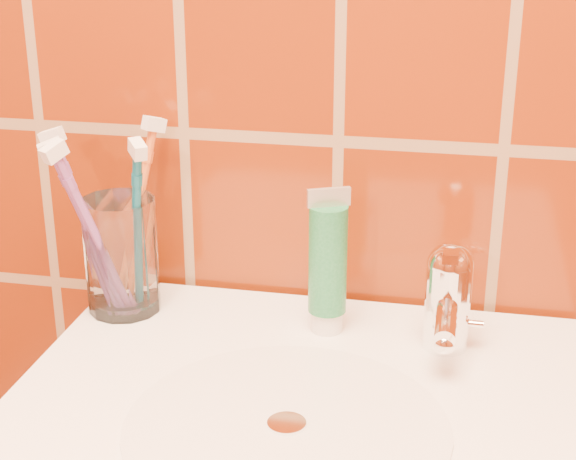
# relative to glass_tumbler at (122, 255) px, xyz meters

# --- Properties ---
(glass_tumbler) EXTENTS (0.10, 0.10, 0.14)m
(glass_tumbler) POSITION_rel_glass_tumbler_xyz_m (0.00, 0.00, 0.00)
(glass_tumbler) COLOR white
(glass_tumbler) RESTS_ON pedestal_sink
(toothpaste_tube) EXTENTS (0.05, 0.04, 0.17)m
(toothpaste_tube) POSITION_rel_glass_tumbler_xyz_m (0.24, -0.01, 0.01)
(toothpaste_tube) COLOR white
(toothpaste_tube) RESTS_ON pedestal_sink
(faucet) EXTENTS (0.05, 0.11, 0.12)m
(faucet) POSITION_rel_glass_tumbler_xyz_m (0.37, -0.02, -0.00)
(faucet) COLOR white
(faucet) RESTS_ON pedestal_sink
(toothbrush_0) EXTENTS (0.12, 0.13, 0.23)m
(toothbrush_0) POSITION_rel_glass_tumbler_xyz_m (0.02, -0.01, 0.04)
(toothbrush_0) COLOR #0D5770
(toothbrush_0) RESTS_ON glass_tumbler
(toothbrush_1) EXTENTS (0.14, 0.18, 0.24)m
(toothbrush_1) POSITION_rel_glass_tumbler_xyz_m (-0.01, -0.04, 0.04)
(toothbrush_1) COLOR #804493
(toothbrush_1) RESTS_ON glass_tumbler
(toothbrush_2) EXTENTS (0.13, 0.14, 0.23)m
(toothbrush_2) POSITION_rel_glass_tumbler_xyz_m (0.01, 0.03, 0.04)
(toothbrush_2) COLOR #D36125
(toothbrush_2) RESTS_ON glass_tumbler
(toothbrush_3) EXTENTS (0.09, 0.09, 0.22)m
(toothbrush_3) POSITION_rel_glass_tumbler_xyz_m (-0.03, -0.01, 0.04)
(toothbrush_3) COLOR #78489B
(toothbrush_3) RESTS_ON glass_tumbler
(toothbrush_4) EXTENTS (0.15, 0.13, 0.22)m
(toothbrush_4) POSITION_rel_glass_tumbler_xyz_m (-0.02, -0.03, 0.04)
(toothbrush_4) COLOR #71428E
(toothbrush_4) RESTS_ON glass_tumbler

